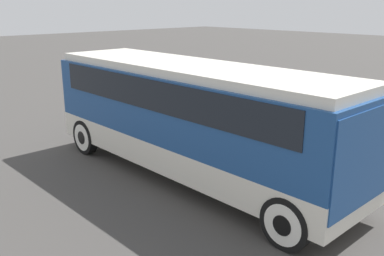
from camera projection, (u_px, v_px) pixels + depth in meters
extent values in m
plane|color=#423F3D|center=(192.00, 176.00, 12.10)|extent=(120.00, 120.00, 0.00)
cube|color=silver|center=(192.00, 148.00, 11.87)|extent=(9.72, 2.57, 0.74)
cube|color=navy|center=(192.00, 105.00, 11.52)|extent=(9.72, 2.57, 1.74)
cube|color=black|center=(192.00, 89.00, 11.40)|extent=(8.56, 2.61, 0.78)
cube|color=silver|center=(192.00, 68.00, 11.25)|extent=(9.53, 2.36, 0.22)
cube|color=navy|center=(358.00, 157.00, 8.28)|extent=(0.36, 2.47, 1.98)
cylinder|color=black|center=(286.00, 223.00, 8.39)|extent=(1.11, 0.28, 1.11)
cylinder|color=silver|center=(286.00, 223.00, 8.39)|extent=(0.87, 0.30, 0.87)
cylinder|color=black|center=(286.00, 223.00, 8.39)|extent=(0.42, 0.32, 0.42)
cylinder|color=black|center=(345.00, 189.00, 9.93)|extent=(1.11, 0.28, 1.11)
cylinder|color=silver|center=(345.00, 189.00, 9.93)|extent=(0.87, 0.30, 0.87)
cylinder|color=black|center=(345.00, 189.00, 9.93)|extent=(0.42, 0.32, 0.42)
cylinder|color=black|center=(85.00, 137.00, 13.85)|extent=(1.11, 0.28, 1.11)
cylinder|color=silver|center=(85.00, 137.00, 13.85)|extent=(0.87, 0.30, 0.87)
cylinder|color=black|center=(85.00, 137.00, 13.85)|extent=(0.42, 0.32, 0.42)
cylinder|color=black|center=(144.00, 124.00, 15.39)|extent=(1.11, 0.28, 1.11)
cylinder|color=silver|center=(144.00, 124.00, 15.39)|extent=(0.87, 0.30, 0.87)
cylinder|color=black|center=(144.00, 124.00, 15.39)|extent=(0.42, 0.32, 0.42)
cube|color=black|center=(368.00, 143.00, 13.18)|extent=(4.33, 1.88, 0.66)
cube|color=black|center=(365.00, 123.00, 13.14)|extent=(2.25, 1.69, 0.55)
cylinder|color=black|center=(304.00, 144.00, 13.92)|extent=(0.61, 0.22, 0.61)
cylinder|color=black|center=(304.00, 144.00, 13.92)|extent=(0.23, 0.26, 0.23)
cylinder|color=black|center=(331.00, 134.00, 15.03)|extent=(0.61, 0.22, 0.61)
cylinder|color=black|center=(331.00, 134.00, 15.03)|extent=(0.23, 0.26, 0.23)
cube|color=#BCBCC1|center=(224.00, 108.00, 17.81)|extent=(4.33, 1.72, 0.55)
cube|color=black|center=(221.00, 95.00, 17.78)|extent=(2.25, 1.55, 0.50)
cylinder|color=black|center=(243.00, 124.00, 16.16)|extent=(0.66, 0.22, 0.66)
cylinder|color=black|center=(243.00, 124.00, 16.16)|extent=(0.25, 0.26, 0.25)
cylinder|color=black|center=(268.00, 117.00, 17.17)|extent=(0.66, 0.22, 0.66)
cylinder|color=black|center=(268.00, 117.00, 17.17)|extent=(0.25, 0.26, 0.25)
cylinder|color=black|center=(183.00, 109.00, 18.55)|extent=(0.66, 0.22, 0.66)
cylinder|color=black|center=(183.00, 109.00, 18.55)|extent=(0.25, 0.26, 0.25)
cylinder|color=black|center=(208.00, 103.00, 19.56)|extent=(0.66, 0.22, 0.66)
cylinder|color=black|center=(208.00, 103.00, 19.56)|extent=(0.25, 0.26, 0.25)
cylinder|color=black|center=(345.00, 124.00, 16.13)|extent=(0.67, 0.22, 0.67)
cylinder|color=black|center=(345.00, 124.00, 16.13)|extent=(0.26, 0.26, 0.26)
cylinder|color=black|center=(366.00, 116.00, 17.24)|extent=(0.67, 0.22, 0.67)
cylinder|color=black|center=(366.00, 116.00, 17.24)|extent=(0.26, 0.26, 0.26)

